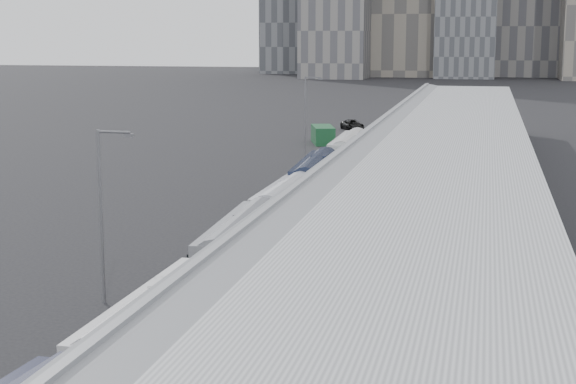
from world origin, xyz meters
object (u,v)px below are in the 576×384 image
(bus_6, at_px, (350,156))
(street_lamp_near, at_px, (104,205))
(shipping_container, at_px, (323,135))
(suv, at_px, (352,125))
(bus_3, at_px, (241,253))
(bus_2, at_px, (159,339))
(bus_5, at_px, (316,183))
(bus_4, at_px, (287,209))
(street_lamp_far, at_px, (307,113))

(bus_6, xyz_separation_m, street_lamp_near, (-5.70, -48.52, 3.68))
(shipping_container, height_order, suv, shipping_container)
(bus_3, distance_m, shipping_container, 66.99)
(bus_2, xyz_separation_m, bus_5, (-1.00, 40.34, 0.09))
(shipping_container, distance_m, suv, 17.97)
(shipping_container, bearing_deg, bus_3, -100.60)
(bus_6, distance_m, street_lamp_near, 48.99)
(suv, bearing_deg, bus_2, -110.20)
(street_lamp_near, height_order, suv, street_lamp_near)
(bus_4, height_order, street_lamp_far, street_lamp_far)
(bus_5, bearing_deg, suv, 92.68)
(bus_5, height_order, bus_6, bus_6)
(bus_3, relative_size, bus_6, 0.94)
(bus_4, relative_size, street_lamp_near, 1.33)
(street_lamp_near, xyz_separation_m, shipping_container, (-1.62, 72.82, -4.21))
(bus_3, relative_size, bus_4, 1.04)
(street_lamp_far, bearing_deg, bus_4, -80.81)
(street_lamp_far, xyz_separation_m, shipping_container, (-1.19, 16.81, -4.36))
(bus_5, height_order, street_lamp_near, street_lamp_near)
(bus_2, height_order, street_lamp_far, street_lamp_far)
(street_lamp_near, height_order, street_lamp_far, street_lamp_far)
(bus_5, xyz_separation_m, suv, (-5.78, 59.42, -0.89))
(bus_4, bearing_deg, street_lamp_near, -104.75)
(street_lamp_far, bearing_deg, shipping_container, 94.05)
(bus_5, distance_m, street_lamp_near, 32.00)
(suv, bearing_deg, street_lamp_far, -114.25)
(suv, bearing_deg, shipping_container, -118.19)
(bus_2, xyz_separation_m, bus_6, (-0.74, 57.54, 0.12))
(suv, bearing_deg, bus_3, -109.99)
(bus_6, xyz_separation_m, suv, (-6.04, 42.22, -0.92))
(bus_3, xyz_separation_m, bus_4, (-0.31, 13.66, -0.05))
(bus_3, distance_m, suv, 84.72)
(bus_4, bearing_deg, bus_6, 89.90)
(street_lamp_near, bearing_deg, bus_5, 80.15)
(bus_3, bearing_deg, bus_5, 88.05)
(bus_4, relative_size, street_lamp_far, 1.29)
(street_lamp_near, distance_m, suv, 90.85)
(shipping_container, bearing_deg, street_lamp_far, -102.84)
(street_lamp_near, distance_m, shipping_container, 72.96)
(bus_6, xyz_separation_m, shipping_container, (-7.32, 24.30, -0.53))
(street_lamp_far, bearing_deg, street_lamp_near, -89.56)
(suv, bearing_deg, bus_4, -109.45)
(street_lamp_near, bearing_deg, bus_4, 74.78)
(bus_5, bearing_deg, bus_3, -92.21)
(bus_4, distance_m, street_lamp_far, 36.80)
(bus_3, xyz_separation_m, bus_5, (-0.29, 25.08, 0.08))
(bus_3, relative_size, shipping_container, 2.00)
(street_lamp_far, relative_size, suv, 1.71)
(bus_5, xyz_separation_m, street_lamp_far, (-5.87, 24.70, 3.86))
(bus_2, distance_m, bus_3, 15.28)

